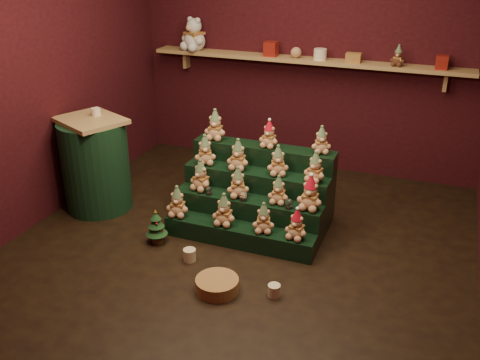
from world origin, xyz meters
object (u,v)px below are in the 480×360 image
at_px(snow_globe_c, 289,204).
at_px(mug_right, 274,290).
at_px(mini_christmas_tree, 156,226).
at_px(brown_bear, 398,56).
at_px(riser_tier_front, 239,235).
at_px(snow_globe_a, 209,191).
at_px(side_table, 96,164).
at_px(mug_left, 190,255).
at_px(white_bear, 194,30).
at_px(snow_globe_b, 243,196).
at_px(wicker_basket, 217,285).

relative_size(snow_globe_c, mug_right, 0.95).
height_order(mini_christmas_tree, brown_bear, brown_bear).
height_order(riser_tier_front, mug_right, riser_tier_front).
relative_size(riser_tier_front, snow_globe_a, 17.84).
bearing_deg(riser_tier_front, brown_bear, 61.26).
bearing_deg(snow_globe_c, brown_bear, 70.13).
bearing_deg(brown_bear, side_table, -139.14).
xyz_separation_m(mug_left, white_bear, (-1.01, 2.29, 1.51)).
height_order(mini_christmas_tree, mug_left, mini_christmas_tree).
xyz_separation_m(snow_globe_b, brown_bear, (1.05, 1.72, 1.02)).
xyz_separation_m(snow_globe_c, brown_bear, (0.62, 1.72, 1.02)).
distance_m(snow_globe_a, wicker_basket, 1.06).
xyz_separation_m(riser_tier_front, brown_bear, (1.03, 1.88, 1.34)).
height_order(wicker_basket, white_bear, white_bear).
bearing_deg(wicker_basket, riser_tier_front, 97.88).
xyz_separation_m(mini_christmas_tree, mug_left, (0.41, -0.17, -0.11)).
distance_m(snow_globe_a, mug_left, 0.67).
height_order(riser_tier_front, white_bear, white_bear).
bearing_deg(mug_left, snow_globe_b, 64.48).
height_order(snow_globe_c, white_bear, white_bear).
distance_m(snow_globe_b, white_bear, 2.44).
bearing_deg(wicker_basket, brown_bear, 70.33).
bearing_deg(snow_globe_c, mug_left, -140.84).
height_order(mug_right, white_bear, white_bear).
xyz_separation_m(mug_left, mug_right, (0.83, -0.21, -0.00)).
xyz_separation_m(snow_globe_a, snow_globe_b, (0.34, 0.00, 0.01)).
relative_size(riser_tier_front, snow_globe_b, 15.33).
distance_m(wicker_basket, brown_bear, 3.09).
distance_m(snow_globe_a, brown_bear, 2.44).
xyz_separation_m(snow_globe_c, wicker_basket, (-0.31, -0.88, -0.35)).
xyz_separation_m(snow_globe_c, side_table, (-2.02, 0.01, 0.06)).
relative_size(mini_christmas_tree, white_bear, 0.70).
distance_m(snow_globe_c, mug_left, 0.97).
xyz_separation_m(mug_right, brown_bear, (0.49, 2.51, 1.38)).
bearing_deg(side_table, mini_christmas_tree, -0.51).
bearing_deg(side_table, mug_right, 3.91).
relative_size(snow_globe_c, mug_left, 0.87).
height_order(snow_globe_b, brown_bear, brown_bear).
bearing_deg(white_bear, mug_right, -29.75).
bearing_deg(mini_christmas_tree, white_bear, 105.74).
bearing_deg(riser_tier_front, snow_globe_b, 97.20).
bearing_deg(mug_right, snow_globe_b, 125.39).
relative_size(mug_right, wicker_basket, 0.29).
xyz_separation_m(snow_globe_b, mini_christmas_tree, (-0.68, -0.41, -0.24)).
relative_size(white_bear, brown_bear, 2.29).
distance_m(side_table, brown_bear, 3.29).
bearing_deg(mug_left, side_table, 156.16).
bearing_deg(mini_christmas_tree, wicker_basket, -30.63).
height_order(snow_globe_a, white_bear, white_bear).
bearing_deg(mug_left, mini_christmas_tree, 158.11).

